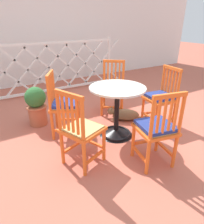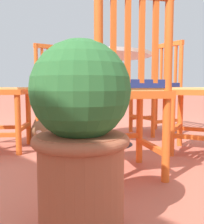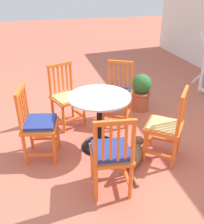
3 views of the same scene
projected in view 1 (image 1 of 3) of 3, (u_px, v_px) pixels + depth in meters
The scene contains 11 objects.
ground_plane at pixel (121, 133), 3.01m from camera, with size 24.00×24.00×0.00m, color #BC604C.
building_wall_backdrop at pixel (45, 26), 5.01m from camera, with size 10.00×0.20×2.80m, color white.
lattice_fence_panel at pixel (59, 66), 4.59m from camera, with size 3.30×0.06×1.15m.
cafe_table at pixel (117, 117), 2.87m from camera, with size 0.76×0.76×0.73m.
orange_chair_facing_out at pixel (161, 98), 3.10m from camera, with size 0.44×0.44×0.91m.
orange_chair_near_fence at pixel (113, 89), 3.55m from camera, with size 0.56×0.56×0.91m.
orange_chair_by_planter at pixel (64, 105), 2.84m from camera, with size 0.54×0.54×0.91m.
orange_chair_at_corner at pixel (81, 130), 2.22m from camera, with size 0.52×0.52×0.91m.
orange_chair_tucked_in at pixel (156, 129), 2.22m from camera, with size 0.47×0.47×0.91m.
tabby_cat at pixel (124, 115), 3.39m from camera, with size 0.69×0.42×0.23m.
terracotta_planter at pixel (36, 105), 3.15m from camera, with size 0.32×0.32×0.62m.
Camera 1 is at (-1.58, -2.10, 1.55)m, focal length 32.48 mm.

